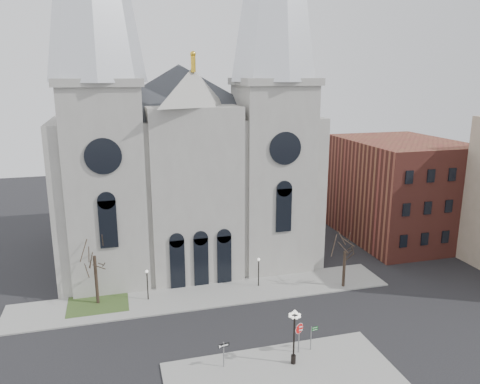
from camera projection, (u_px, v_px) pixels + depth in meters
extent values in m
plane|color=black|center=(232.00, 353.00, 39.29)|extent=(160.00, 160.00, 0.00)
cube|color=gray|center=(286.00, 383.00, 35.37)|extent=(18.00, 10.00, 0.14)
cube|color=gray|center=(206.00, 295.00, 49.56)|extent=(40.00, 6.00, 0.14)
cube|color=#334A20|center=(98.00, 303.00, 47.66)|extent=(6.00, 5.00, 0.18)
cube|color=#98958E|center=(182.00, 182.00, 61.40)|extent=(30.00, 24.00, 18.00)
pyramid|color=#2D3035|center=(179.00, 64.00, 57.74)|extent=(33.00, 26.40, 6.00)
cube|color=#98958E|center=(106.00, 187.00, 50.53)|extent=(8.00, 8.00, 22.00)
cylinder|color=black|center=(103.00, 156.00, 45.76)|extent=(3.60, 0.30, 3.60)
cube|color=#98958E|center=(272.00, 177.00, 55.41)|extent=(8.00, 8.00, 22.00)
cylinder|color=black|center=(285.00, 148.00, 50.65)|extent=(3.60, 0.30, 3.60)
cube|color=#98958E|center=(196.00, 195.00, 51.87)|extent=(10.00, 5.00, 19.50)
pyramid|color=#98958E|center=(193.00, 87.00, 49.00)|extent=(11.00, 5.00, 4.00)
cube|color=brown|center=(399.00, 190.00, 65.87)|extent=(14.00, 18.00, 14.00)
cylinder|color=black|center=(96.00, 281.00, 47.04)|extent=(0.32, 0.32, 5.25)
cylinder|color=black|center=(344.00, 269.00, 51.05)|extent=(0.32, 0.32, 4.20)
cylinder|color=black|center=(148.00, 286.00, 48.10)|extent=(0.12, 0.12, 3.00)
sphere|color=white|center=(147.00, 271.00, 47.71)|extent=(0.32, 0.32, 0.32)
cylinder|color=black|center=(259.00, 273.00, 51.19)|extent=(0.12, 0.12, 3.00)
sphere|color=white|center=(259.00, 259.00, 50.80)|extent=(0.32, 0.32, 0.32)
cylinder|color=slate|center=(299.00, 338.00, 38.89)|extent=(0.10, 0.10, 2.63)
cylinder|color=red|center=(299.00, 328.00, 38.67)|extent=(0.91, 0.10, 0.91)
cylinder|color=white|center=(299.00, 328.00, 38.67)|extent=(0.98, 0.09, 0.98)
cube|color=white|center=(299.00, 327.00, 38.64)|extent=(0.50, 0.05, 0.11)
cube|color=white|center=(299.00, 330.00, 38.71)|extent=(0.57, 0.06, 0.11)
cylinder|color=black|center=(294.00, 340.00, 37.22)|extent=(0.14, 0.14, 4.17)
cylinder|color=black|center=(293.00, 359.00, 37.64)|extent=(0.40, 0.40, 0.72)
sphere|color=white|center=(295.00, 312.00, 36.61)|extent=(0.29, 0.29, 0.29)
cylinder|color=slate|center=(224.00, 354.00, 37.03)|extent=(0.09, 0.09, 2.17)
cube|color=black|center=(224.00, 345.00, 36.83)|extent=(0.94, 0.20, 0.31)
cylinder|color=slate|center=(311.00, 338.00, 39.34)|extent=(0.09, 0.09, 2.14)
cube|color=#0C5819|center=(315.00, 327.00, 39.26)|extent=(0.60, 0.13, 0.15)
cube|color=#0C5819|center=(315.00, 330.00, 39.31)|extent=(0.60, 0.13, 0.15)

